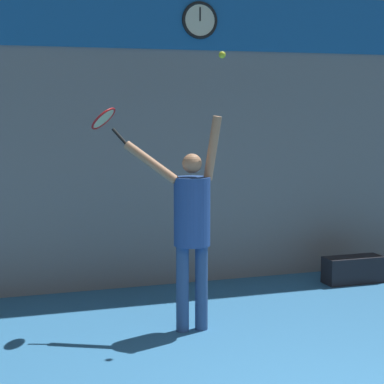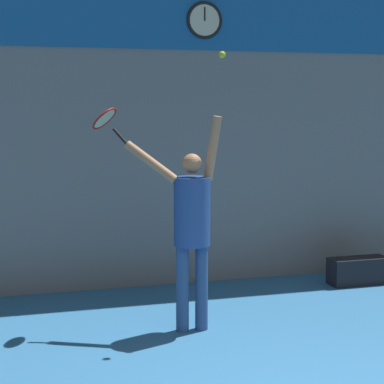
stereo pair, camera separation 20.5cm
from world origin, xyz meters
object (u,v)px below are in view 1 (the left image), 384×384
scoreboard_clock (200,20)px  tennis_player (191,221)px  equipment_bag (353,270)px  tennis_racket (105,120)px  tennis_ball (222,55)px

scoreboard_clock → tennis_player: 2.92m
scoreboard_clock → tennis_player: (-0.70, -1.80, -2.19)m
equipment_bag → scoreboard_clock: bearing=161.3°
tennis_racket → tennis_player: bearing=-32.0°
scoreboard_clock → tennis_racket: size_ratio=1.13×
tennis_player → tennis_ball: tennis_ball is taller
scoreboard_clock → equipment_bag: (1.88, -0.64, -3.15)m
tennis_player → tennis_ball: (0.28, -0.10, 1.64)m
tennis_ball → tennis_racket: bearing=151.0°
tennis_ball → equipment_bag: tennis_ball is taller
tennis_player → tennis_ball: bearing=-19.7°
tennis_ball → tennis_player: bearing=160.3°
tennis_player → tennis_racket: 1.35m
tennis_ball → equipment_bag: size_ratio=0.09×
tennis_racket → tennis_ball: (1.05, -0.58, 0.64)m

